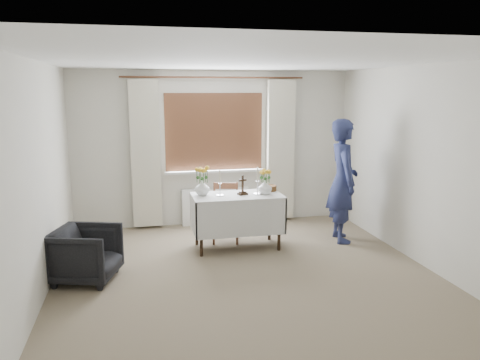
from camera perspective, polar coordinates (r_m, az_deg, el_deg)
The scene contains 12 objects.
ground at distance 5.58m, azimuth 1.25°, elevation -12.17°, with size 5.00×5.00×0.00m, color gray.
altar_table at distance 6.56m, azimuth -0.35°, elevation -5.07°, with size 1.24×0.64×0.76m, color white.
wooden_chair at distance 6.83m, azimuth -1.77°, elevation -4.03°, with size 0.39×0.39×0.85m, color brown, non-canonical shape.
armchair at distance 5.76m, azimuth -18.23°, elevation -8.59°, with size 0.68×0.70×0.63m, color black.
person at distance 6.93m, azimuth 12.40°, elevation -0.09°, with size 0.65×0.43×1.79m, color navy.
radiator at distance 7.74m, azimuth -3.01°, elevation -3.21°, with size 1.10×0.10×0.60m, color white.
wooden_cross at distance 6.44m, azimuth 0.32°, elevation -0.62°, with size 0.13×0.09×0.27m, color black, non-canonical shape.
candlestick_left at distance 6.38m, azimuth -2.47°, elevation -0.36°, with size 0.10×0.10×0.36m, color white, non-canonical shape.
candlestick_right at distance 6.46m, azimuth 2.15°, elevation -0.09°, with size 0.11×0.11×0.38m, color white, non-canonical shape.
flower_vase_left at distance 6.43m, azimuth -4.63°, elevation -0.94°, with size 0.20×0.20×0.21m, color white.
flower_vase_right at distance 6.49m, azimuth 3.08°, elevation -0.88°, with size 0.19×0.19×0.20m, color white.
wicker_basket at distance 6.73m, azimuth 3.58°, elevation -0.99°, with size 0.21×0.21×0.08m, color brown.
Camera 1 is at (-1.23, -4.98, 2.19)m, focal length 35.00 mm.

